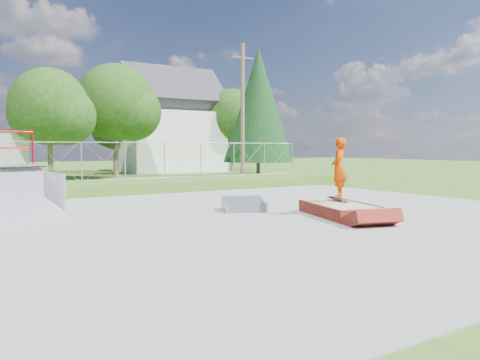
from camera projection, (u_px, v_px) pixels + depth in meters
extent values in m
plane|color=#365B1A|center=(245.00, 220.00, 13.21)|extent=(120.00, 120.00, 0.00)
cube|color=gray|center=(245.00, 219.00, 13.21)|extent=(20.00, 16.00, 0.04)
cube|color=#365B1A|center=(133.00, 187.00, 21.23)|extent=(24.00, 3.00, 0.50)
cube|color=maroon|center=(338.00, 210.00, 13.80)|extent=(1.99, 2.98, 0.38)
cube|color=tan|center=(338.00, 204.00, 13.79)|extent=(2.02, 3.00, 0.03)
cube|color=black|center=(338.00, 200.00, 14.22)|extent=(0.27, 0.81, 0.13)
imported|color=#C63700|center=(339.00, 170.00, 14.16)|extent=(0.79, 0.76, 1.82)
cube|color=silver|center=(170.00, 142.00, 39.79)|extent=(8.00, 6.00, 5.00)
cube|color=#333238|center=(169.00, 102.00, 39.56)|extent=(8.40, 6.08, 6.08)
cylinder|color=brown|center=(243.00, 114.00, 27.05)|extent=(0.24, 0.24, 8.00)
cylinder|color=brown|center=(51.00, 162.00, 27.30)|extent=(0.30, 0.30, 2.45)
sphere|color=#18360E|center=(49.00, 107.00, 27.08)|extent=(4.48, 4.48, 4.48)
sphere|color=#18360E|center=(66.00, 116.00, 27.09)|extent=(3.36, 3.36, 3.36)
cylinder|color=brown|center=(116.00, 157.00, 31.36)|extent=(0.30, 0.30, 2.80)
sphere|color=#18360E|center=(115.00, 102.00, 31.11)|extent=(5.12, 5.12, 5.12)
sphere|color=#18360E|center=(132.00, 112.00, 31.12)|extent=(3.84, 3.84, 3.84)
cylinder|color=brown|center=(232.00, 156.00, 40.82)|extent=(0.30, 0.30, 2.62)
sphere|color=#18360E|center=(232.00, 117.00, 40.59)|extent=(4.80, 4.80, 4.80)
sphere|color=#18360E|center=(245.00, 123.00, 40.60)|extent=(3.60, 3.60, 3.60)
cylinder|color=brown|center=(117.00, 159.00, 39.47)|extent=(0.30, 0.30, 2.10)
sphere|color=#18360E|center=(116.00, 127.00, 39.28)|extent=(3.84, 3.84, 3.84)
sphere|color=#18360E|center=(126.00, 132.00, 39.29)|extent=(2.88, 2.88, 2.88)
cylinder|color=brown|center=(258.00, 167.00, 33.89)|extent=(0.28, 0.28, 1.20)
cone|color=black|center=(258.00, 106.00, 33.58)|extent=(5.04, 5.04, 8.10)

